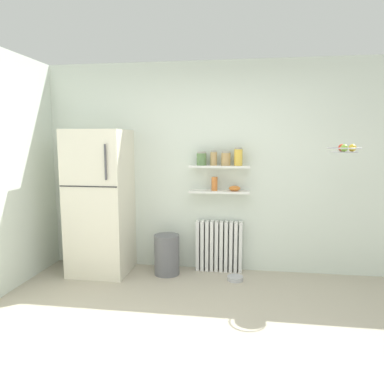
{
  "coord_description": "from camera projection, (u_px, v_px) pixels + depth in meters",
  "views": [
    {
      "loc": [
        0.33,
        -2.51,
        1.64
      ],
      "look_at": [
        -0.28,
        1.6,
        1.05
      ],
      "focal_mm": 33.89,
      "sensor_mm": 36.0,
      "label": 1
    }
  ],
  "objects": [
    {
      "name": "back_wall",
      "position": [
        219.0,
        168.0,
        4.56
      ],
      "size": [
        7.04,
        0.1,
        2.6
      ],
      "primitive_type": "cube",
      "color": "silver",
      "rests_on": "ground_plane"
    },
    {
      "name": "pet_food_bowl",
      "position": [
        235.0,
        278.0,
        4.28
      ],
      "size": [
        0.19,
        0.19,
        0.05
      ],
      "primitive_type": "cylinder",
      "color": "#B7B7BC",
      "rests_on": "ground_plane"
    },
    {
      "name": "storage_jar_0",
      "position": [
        202.0,
        159.0,
        4.41
      ],
      "size": [
        0.12,
        0.12,
        0.17
      ],
      "color": "#5B7F4C",
      "rests_on": "wall_shelf_upper"
    },
    {
      "name": "storage_jar_2",
      "position": [
        226.0,
        159.0,
        4.37
      ],
      "size": [
        0.11,
        0.11,
        0.17
      ],
      "color": "tan",
      "rests_on": "wall_shelf_upper"
    },
    {
      "name": "hanging_fruit_basket",
      "position": [
        345.0,
        149.0,
        3.71
      ],
      "size": [
        0.34,
        0.34,
        0.09
      ],
      "color": "#B2B2B7"
    },
    {
      "name": "wall_shelf_lower",
      "position": [
        219.0,
        192.0,
        4.44
      ],
      "size": [
        0.73,
        0.22,
        0.02
      ],
      "primitive_type": "cube",
      "color": "white"
    },
    {
      "name": "wall_shelf_upper",
      "position": [
        220.0,
        166.0,
        4.39
      ],
      "size": [
        0.73,
        0.22,
        0.02
      ],
      "primitive_type": "cube",
      "color": "white"
    },
    {
      "name": "vase",
      "position": [
        214.0,
        184.0,
        4.43
      ],
      "size": [
        0.07,
        0.07,
        0.17
      ],
      "primitive_type": "cylinder",
      "color": "#CC7033",
      "rests_on": "wall_shelf_lower"
    },
    {
      "name": "radiator",
      "position": [
        219.0,
        246.0,
        4.57
      ],
      "size": [
        0.58,
        0.12,
        0.64
      ],
      "color": "white",
      "rests_on": "ground_plane"
    },
    {
      "name": "shelf_bowl",
      "position": [
        235.0,
        188.0,
        4.41
      ],
      "size": [
        0.14,
        0.14,
        0.06
      ],
      "primitive_type": "ellipsoid",
      "color": "orange",
      "rests_on": "wall_shelf_lower"
    },
    {
      "name": "trash_bin",
      "position": [
        167.0,
        255.0,
        4.46
      ],
      "size": [
        0.31,
        0.31,
        0.5
      ],
      "primitive_type": "cylinder",
      "color": "slate",
      "rests_on": "ground_plane"
    },
    {
      "name": "refrigerator",
      "position": [
        100.0,
        202.0,
        4.46
      ],
      "size": [
        0.7,
        0.67,
        1.77
      ],
      "color": "silver",
      "rests_on": "ground_plane"
    },
    {
      "name": "storage_jar_1",
      "position": [
        214.0,
        158.0,
        4.39
      ],
      "size": [
        0.08,
        0.08,
        0.18
      ],
      "color": "tan",
      "rests_on": "wall_shelf_upper"
    },
    {
      "name": "storage_jar_3",
      "position": [
        238.0,
        157.0,
        4.35
      ],
      "size": [
        0.1,
        0.1,
        0.22
      ],
      "color": "yellow",
      "rests_on": "wall_shelf_upper"
    },
    {
      "name": "ground_plane",
      "position": [
        205.0,
        326.0,
        3.22
      ],
      "size": [
        7.04,
        7.04,
        0.0
      ],
      "primitive_type": "plane",
      "color": "#B2A893"
    }
  ]
}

